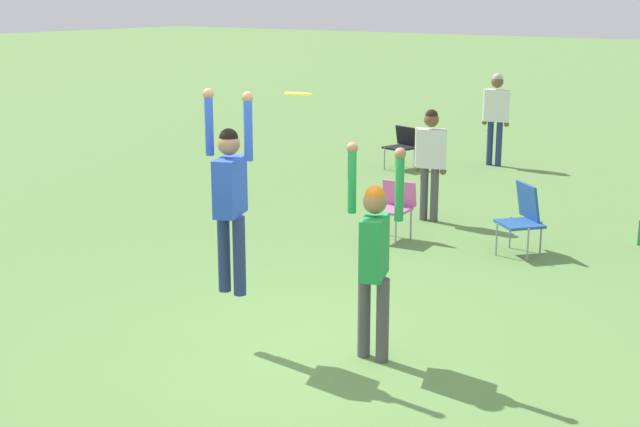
{
  "coord_description": "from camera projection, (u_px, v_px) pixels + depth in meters",
  "views": [
    {
      "loc": [
        4.82,
        -6.36,
        3.34
      ],
      "look_at": [
        0.07,
        0.32,
        1.3
      ],
      "focal_mm": 50.0,
      "sensor_mm": 36.0,
      "label": 1
    }
  ],
  "objects": [
    {
      "name": "frisbee",
      "position": [
        298.0,
        94.0,
        8.17
      ],
      "size": [
        0.25,
        0.25,
        0.04
      ],
      "color": "yellow"
    },
    {
      "name": "person_defending",
      "position": [
        374.0,
        249.0,
        8.1
      ],
      "size": [
        0.6,
        0.49,
        2.03
      ],
      "rotation": [
        0.0,
        0.0,
        -1.2
      ],
      "color": "#4C4C51",
      "rests_on": "ground_plane"
    },
    {
      "name": "ground_plane",
      "position": [
        295.0,
        350.0,
        8.55
      ],
      "size": [
        120.0,
        120.0,
        0.0
      ],
      "primitive_type": "plane",
      "color": "#608C47"
    },
    {
      "name": "person_spectator_far",
      "position": [
        496.0,
        110.0,
        17.39
      ],
      "size": [
        0.58,
        0.3,
        1.82
      ],
      "rotation": [
        0.0,
        0.0,
        0.25
      ],
      "color": "navy",
      "rests_on": "ground_plane"
    },
    {
      "name": "camping_chair_3",
      "position": [
        394.0,
        204.0,
        12.29
      ],
      "size": [
        0.54,
        0.57,
        0.81
      ],
      "rotation": [
        0.0,
        0.0,
        3.27
      ],
      "color": "gray",
      "rests_on": "ground_plane"
    },
    {
      "name": "person_jumping",
      "position": [
        230.0,
        189.0,
        8.32
      ],
      "size": [
        0.58,
        0.47,
        1.95
      ],
      "rotation": [
        0.0,
        0.0,
        1.94
      ],
      "color": "navy",
      "rests_on": "ground_plane"
    },
    {
      "name": "camping_chair_2",
      "position": [
        402.0,
        144.0,
        17.24
      ],
      "size": [
        0.61,
        0.64,
        0.81
      ],
      "rotation": [
        0.0,
        0.0,
        2.89
      ],
      "color": "gray",
      "rests_on": "ground_plane"
    },
    {
      "name": "person_spectator_near",
      "position": [
        430.0,
        155.0,
        13.15
      ],
      "size": [
        0.54,
        0.3,
        1.68
      ],
      "rotation": [
        0.0,
        0.0,
        0.27
      ],
      "color": "#4C4C51",
      "rests_on": "ground_plane"
    },
    {
      "name": "camping_chair_1",
      "position": [
        523.0,
        214.0,
        11.64
      ],
      "size": [
        0.71,
        0.8,
        0.91
      ],
      "rotation": [
        0.0,
        0.0,
        2.45
      ],
      "color": "gray",
      "rests_on": "ground_plane"
    }
  ]
}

